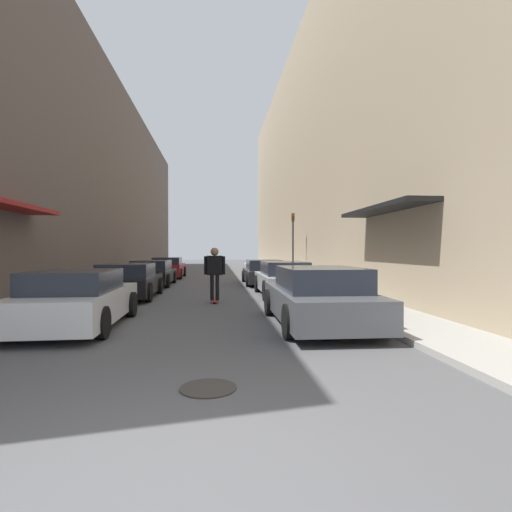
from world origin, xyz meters
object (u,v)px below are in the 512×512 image
skateboarder (215,269)px  manhole_cover (208,388)px  parked_car_right_0 (318,297)px  traffic_light (293,238)px  parked_car_left_2 (152,273)px  parked_car_right_1 (283,279)px  parked_car_right_2 (263,272)px  parked_car_left_1 (128,281)px  parked_car_left_0 (77,300)px  parked_car_left_3 (168,268)px

skateboarder → manhole_cover: skateboarder is taller
parked_car_right_0 → traffic_light: size_ratio=1.25×
parked_car_left_2 → parked_car_right_0: size_ratio=0.96×
parked_car_right_1 → traffic_light: bearing=76.6°
parked_car_left_2 → parked_car_right_2: parked_car_right_2 is taller
parked_car_right_0 → parked_car_right_2: size_ratio=0.98×
parked_car_left_1 → parked_car_left_2: size_ratio=0.93×
parked_car_left_2 → parked_car_right_1: size_ratio=0.98×
parked_car_left_1 → manhole_cover: size_ratio=5.96×
parked_car_right_2 → manhole_cover: parked_car_right_2 is taller
parked_car_right_0 → skateboarder: 4.82m
parked_car_right_1 → parked_car_left_0: bearing=-134.9°
parked_car_left_1 → manhole_cover: parked_car_left_1 is taller
parked_car_left_2 → traffic_light: size_ratio=1.20×
parked_car_right_1 → manhole_cover: bearing=-104.8°
parked_car_left_1 → parked_car_right_2: (5.50, 5.38, -0.01)m
parked_car_left_1 → traffic_light: bearing=47.1°
parked_car_left_3 → skateboarder: bearing=-76.4°
parked_car_left_0 → parked_car_right_2: 12.14m
parked_car_left_1 → parked_car_right_1: size_ratio=0.91×
parked_car_left_0 → parked_car_left_1: size_ratio=1.03×
skateboarder → traffic_light: bearing=65.3°
manhole_cover → parked_car_right_1: bearing=75.2°
parked_car_left_2 → skateboarder: bearing=-65.5°
parked_car_left_1 → parked_car_left_3: (0.13, 10.66, 0.03)m
manhole_cover → traffic_light: 18.56m
parked_car_left_2 → parked_car_right_1: bearing=-41.9°
manhole_cover → parked_car_left_2: bearing=101.5°
parked_car_right_0 → skateboarder: size_ratio=2.59×
parked_car_left_2 → skateboarder: size_ratio=2.50×
parked_car_right_0 → parked_car_right_2: bearing=89.8°
manhole_cover → traffic_light: size_ratio=0.19×
parked_car_left_3 → manhole_cover: (2.92, -20.37, -0.62)m
parked_car_right_2 → manhole_cover: bearing=-99.2°
parked_car_left_2 → traffic_light: bearing=22.0°
parked_car_left_1 → parked_car_right_2: 7.69m
parked_car_left_0 → parked_car_left_3: 16.16m
parked_car_left_0 → parked_car_right_2: size_ratio=0.90×
parked_car_right_2 → parked_car_left_3: bearing=135.5°
parked_car_left_3 → parked_car_left_2: bearing=-90.9°
parked_car_left_0 → parked_car_left_2: bearing=90.3°
parked_car_right_1 → parked_car_right_2: parked_car_right_1 is taller
parked_car_right_0 → traffic_light: 14.16m
parked_car_left_2 → parked_car_right_2: size_ratio=0.94×
parked_car_right_0 → parked_car_right_1: size_ratio=1.02×
parked_car_right_2 → traffic_light: (2.05, 2.76, 1.82)m
parked_car_right_1 → traffic_light: traffic_light is taller
manhole_cover → traffic_light: bearing=75.9°
parked_car_left_0 → parked_car_left_3: bearing=89.9°
parked_car_left_1 → parked_car_right_1: (5.64, 0.08, 0.03)m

